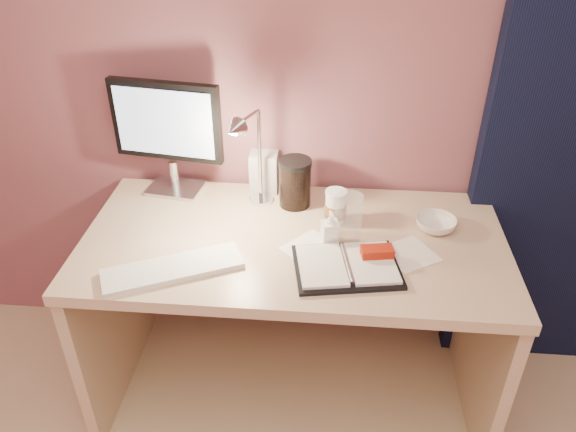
# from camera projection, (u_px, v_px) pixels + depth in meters

# --- Properties ---
(desk) EXTENTS (1.40, 0.70, 0.73)m
(desk) POSITION_uv_depth(u_px,v_px,m) (295.00, 278.00, 2.04)
(desk) COLOR #C2AF89
(desk) RESTS_ON ground
(monitor) EXTENTS (0.40, 0.17, 0.43)m
(monitor) POSITION_uv_depth(u_px,v_px,m) (168.00, 128.00, 1.98)
(monitor) COLOR silver
(monitor) RESTS_ON desk
(keyboard) EXTENTS (0.44, 0.29, 0.02)m
(keyboard) POSITION_uv_depth(u_px,v_px,m) (173.00, 269.00, 1.71)
(keyboard) COLOR white
(keyboard) RESTS_ON desk
(planner) EXTENTS (0.35, 0.29, 0.05)m
(planner) POSITION_uv_depth(u_px,v_px,m) (349.00, 265.00, 1.72)
(planner) COLOR black
(planner) RESTS_ON desk
(paper_a) EXTENTS (0.21, 0.21, 0.00)m
(paper_a) POSITION_uv_depth(u_px,v_px,m) (409.00, 254.00, 1.78)
(paper_a) COLOR white
(paper_a) RESTS_ON desk
(paper_c) EXTENTS (0.23, 0.23, 0.00)m
(paper_c) POSITION_uv_depth(u_px,v_px,m) (313.00, 249.00, 1.80)
(paper_c) COLOR white
(paper_c) RESTS_ON desk
(coffee_cup) EXTENTS (0.08, 0.08, 0.12)m
(coffee_cup) POSITION_uv_depth(u_px,v_px,m) (335.00, 208.00, 1.91)
(coffee_cup) COLOR white
(coffee_cup) RESTS_ON desk
(clear_cup) EXTENTS (0.09, 0.09, 0.16)m
(clear_cup) POSITION_uv_depth(u_px,v_px,m) (348.00, 218.00, 1.81)
(clear_cup) COLOR white
(clear_cup) RESTS_ON desk
(bowl) EXTENTS (0.15, 0.15, 0.04)m
(bowl) POSITION_uv_depth(u_px,v_px,m) (436.00, 224.00, 1.89)
(bowl) COLOR white
(bowl) RESTS_ON desk
(lotion_bottle) EXTENTS (0.06, 0.07, 0.12)m
(lotion_bottle) POSITION_uv_depth(u_px,v_px,m) (330.00, 228.00, 1.80)
(lotion_bottle) COLOR white
(lotion_bottle) RESTS_ON desk
(dark_jar) EXTENTS (0.11, 0.11, 0.16)m
(dark_jar) POSITION_uv_depth(u_px,v_px,m) (295.00, 185.00, 1.99)
(dark_jar) COLOR black
(dark_jar) RESTS_ON desk
(product_box) EXTENTS (0.10, 0.08, 0.15)m
(product_box) POSITION_uv_depth(u_px,v_px,m) (264.00, 172.00, 2.08)
(product_box) COLOR silver
(product_box) RESTS_ON desk
(desk_lamp) EXTENTS (0.15, 0.23, 0.38)m
(desk_lamp) POSITION_uv_depth(u_px,v_px,m) (267.00, 154.00, 1.85)
(desk_lamp) COLOR silver
(desk_lamp) RESTS_ON desk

